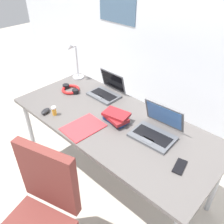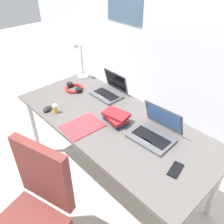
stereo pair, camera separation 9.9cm
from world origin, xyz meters
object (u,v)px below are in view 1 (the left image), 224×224
object	(u,v)px
pill_bottle	(54,111)
paper_folder_near_mouse	(83,127)
computer_mouse	(46,111)
book_stack	(116,117)
cell_phone	(180,166)
desk_lamp	(74,62)
laptop_by_keyboard	(156,130)
headphones	(71,89)
laptop_front_right	(107,91)

from	to	relation	value
pill_bottle	paper_folder_near_mouse	xyz separation A→B (m)	(0.31, 0.05, -0.04)
computer_mouse	book_stack	bearing A→B (deg)	9.71
cell_phone	book_stack	world-z (taller)	book_stack
desk_lamp	book_stack	bearing A→B (deg)	-17.66
laptop_by_keyboard	headphones	distance (m)	1.00
pill_bottle	desk_lamp	bearing A→B (deg)	125.18
laptop_front_right	computer_mouse	size ratio (longest dim) A/B	3.08
desk_lamp	headphones	xyz separation A→B (m)	(0.17, -0.20, -0.18)
paper_folder_near_mouse	pill_bottle	bearing A→B (deg)	-170.82
desk_lamp	laptop_front_right	bearing A→B (deg)	-1.78
pill_bottle	paper_folder_near_mouse	distance (m)	0.32
pill_bottle	laptop_by_keyboard	bearing A→B (deg)	25.67
desk_lamp	pill_bottle	distance (m)	0.70
computer_mouse	cell_phone	distance (m)	1.18
headphones	paper_folder_near_mouse	bearing A→B (deg)	-29.33
pill_bottle	paper_folder_near_mouse	bearing A→B (deg)	9.18
desk_lamp	cell_phone	distance (m)	1.52
desk_lamp	headphones	world-z (taller)	desk_lamp
book_stack	cell_phone	bearing A→B (deg)	-7.06
desk_lamp	pill_bottle	size ratio (longest dim) A/B	5.07
laptop_front_right	headphones	xyz separation A→B (m)	(-0.32, -0.19, -0.03)
laptop_front_right	cell_phone	world-z (taller)	laptop_front_right
computer_mouse	book_stack	world-z (taller)	book_stack
laptop_front_right	paper_folder_near_mouse	size ratio (longest dim) A/B	0.95
laptop_by_keyboard	book_stack	bearing A→B (deg)	-166.03
cell_phone	paper_folder_near_mouse	size ratio (longest dim) A/B	0.44
laptop_front_right	pill_bottle	distance (m)	0.55
desk_lamp	book_stack	distance (m)	0.89
laptop_by_keyboard	book_stack	world-z (taller)	laptop_by_keyboard
headphones	pill_bottle	xyz separation A→B (m)	(0.23, -0.35, 0.03)
desk_lamp	headphones	size ratio (longest dim) A/B	1.87
laptop_front_right	pill_bottle	xyz separation A→B (m)	(-0.09, -0.54, -0.00)
desk_lamp	cell_phone	size ratio (longest dim) A/B	2.94
laptop_front_right	pill_bottle	world-z (taller)	laptop_front_right
book_stack	laptop_by_keyboard	bearing A→B (deg)	13.97
laptop_by_keyboard	paper_folder_near_mouse	bearing A→B (deg)	-145.21
headphones	paper_folder_near_mouse	world-z (taller)	headphones
laptop_front_right	book_stack	bearing A→B (deg)	-35.31
cell_phone	headphones	xyz separation A→B (m)	(-1.31, 0.14, 0.01)
laptop_front_right	cell_phone	bearing A→B (deg)	-18.47
paper_folder_near_mouse	laptop_by_keyboard	bearing A→B (deg)	34.79
cell_phone	paper_folder_near_mouse	world-z (taller)	cell_phone
desk_lamp	laptop_by_keyboard	size ratio (longest dim) A/B	1.19
laptop_front_right	laptop_by_keyboard	bearing A→B (deg)	-13.82
laptop_by_keyboard	laptop_front_right	xyz separation A→B (m)	(-0.69, 0.17, -0.00)
laptop_by_keyboard	cell_phone	xyz separation A→B (m)	(0.30, -0.16, -0.04)
desk_lamp	paper_folder_near_mouse	distance (m)	0.89
headphones	book_stack	distance (m)	0.68
laptop_by_keyboard	pill_bottle	bearing A→B (deg)	-154.33
desk_lamp	computer_mouse	xyz separation A→B (m)	(0.31, -0.59, -0.18)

